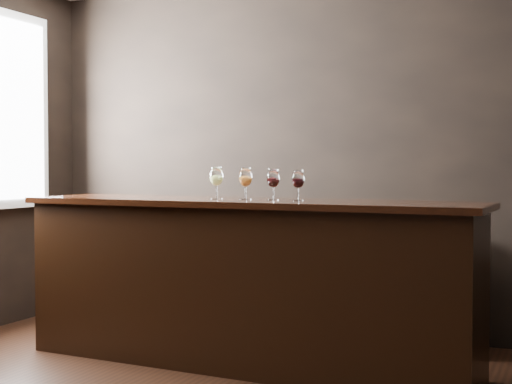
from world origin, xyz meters
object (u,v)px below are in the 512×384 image
at_px(glass_white, 217,177).
at_px(glass_red_a, 273,179).
at_px(bar_counter, 245,285).
at_px(glass_amber, 246,178).
at_px(back_bar_shelf, 306,283).
at_px(glass_red_b, 298,180).

relative_size(glass_white, glass_red_a, 1.09).
distance_m(glass_white, glass_red_a, 0.40).
relative_size(bar_counter, glass_amber, 14.23).
bearing_deg(glass_red_a, back_bar_shelf, 96.29).
distance_m(glass_white, glass_amber, 0.21).
bearing_deg(back_bar_shelf, glass_amber, -95.76).
xyz_separation_m(bar_counter, glass_red_a, (0.18, 0.04, 0.69)).
relative_size(back_bar_shelf, glass_red_b, 11.72).
bearing_deg(glass_red_b, glass_white, -179.25).
bearing_deg(bar_counter, back_bar_shelf, 86.00).
bearing_deg(back_bar_shelf, glass_white, -108.92).
bearing_deg(back_bar_shelf, glass_red_a, -83.71).
distance_m(bar_counter, back_bar_shelf, 0.92).
distance_m(back_bar_shelf, glass_red_a, 1.19).
relative_size(back_bar_shelf, glass_white, 10.51).
relative_size(bar_counter, back_bar_shelf, 1.32).
xyz_separation_m(bar_counter, glass_red_b, (0.36, 0.03, 0.69)).
bearing_deg(glass_red_b, back_bar_shelf, 106.98).
height_order(back_bar_shelf, glass_amber, glass_amber).
height_order(glass_white, glass_red_b, glass_white).
distance_m(back_bar_shelf, glass_red_b, 1.22).
bearing_deg(bar_counter, glass_red_b, 6.09).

